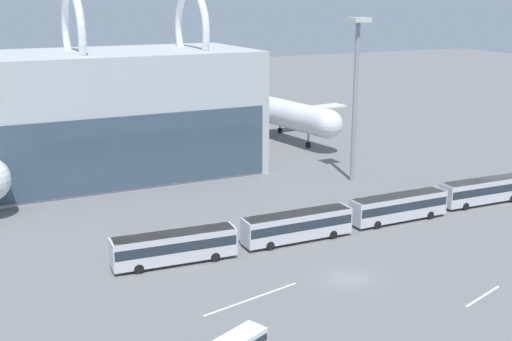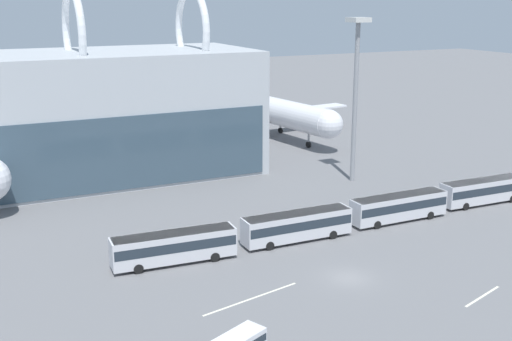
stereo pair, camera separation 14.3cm
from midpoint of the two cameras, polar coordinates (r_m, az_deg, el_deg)
name	(u,v)px [view 2 (the right image)]	position (r m, az deg, el deg)	size (l,w,h in m)	color
ground_plane	(348,278)	(64.25, 8.28, -9.42)	(440.00, 440.00, 0.00)	slate
airliner_at_gate_far	(269,110)	(126.67, 1.23, 5.42)	(38.77, 40.03, 15.73)	white
shuttle_bus_0	(174,246)	(66.67, -7.24, -6.63)	(13.03, 3.42, 3.31)	silver
shuttle_bus_1	(297,225)	(72.16, 3.73, -4.82)	(12.93, 2.78, 3.31)	silver
shuttle_bus_2	(399,206)	(80.26, 12.62, -3.09)	(12.90, 2.69, 3.31)	silver
shuttle_bus_3	(484,190)	(90.09, 19.63, -1.61)	(12.96, 2.94, 3.31)	silver
floodlight_mast	(356,77)	(94.18, 8.93, 8.17)	(2.69, 2.69, 23.85)	gray
lane_stripe_0	(483,296)	(63.50, 19.55, -10.49)	(6.06, 0.25, 0.01)	silver
lane_stripe_3	(251,299)	(59.52, -0.34, -11.33)	(10.65, 0.25, 0.01)	silver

